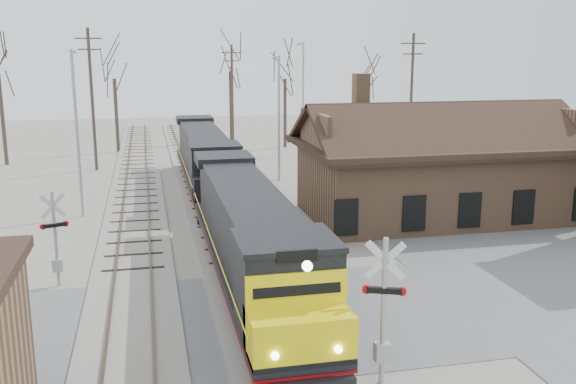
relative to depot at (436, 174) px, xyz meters
The scene contains 19 objects.
ground 17.14m from the depot, 134.97° to the right, with size 140.00×140.00×0.00m, color #9F9A90.
road 17.13m from the depot, 134.97° to the right, with size 60.00×9.00×0.03m, color #5C5C61.
track_main 12.58m from the depot, 165.97° to the left, with size 3.40×90.00×0.24m.
track_siding 16.92m from the depot, 169.70° to the left, with size 3.40×90.00×0.24m.
depot is the anchor object (origin of this frame).
locomotive_lead 15.33m from the depot, 141.48° to the right, with size 2.75×18.46×4.09m.
locomotive_trailing 15.11m from the depot, 142.53° to the left, with size 2.75×18.46×3.87m.
crossbuck_near 19.54m from the depot, 119.28° to the right, with size 1.16×0.52×4.27m.
crossbuck_far 20.61m from the depot, 159.89° to the right, with size 1.06×0.46×3.86m.
streetlight_a 20.02m from the depot, 167.74° to the left, with size 0.25×2.04×9.22m.
streetlight_b 13.68m from the depot, 118.96° to the left, with size 0.25×2.04×8.77m.
streetlight_c 23.83m from the depot, 94.51° to the left, with size 0.25×2.04×9.84m.
utility_pole_a 27.27m from the depot, 136.31° to the left, with size 2.00×0.24×10.80m.
utility_pole_b 33.56m from the depot, 102.01° to the left, with size 2.00×0.24×9.68m.
utility_pole_c 16.44m from the depot, 72.03° to the left, with size 2.00×0.24×10.45m.
tree_b 33.72m from the depot, 123.24° to the left, with size 4.42×4.42×10.84m.
tree_c 34.68m from the depot, 101.87° to the left, with size 4.68×4.68×11.46m.
tree_d 27.96m from the depot, 95.55° to the left, with size 4.34×4.34×10.62m.
tree_e 29.58m from the depot, 78.46° to the left, with size 3.91×3.91×9.58m.
Camera 1 is at (-3.69, -20.51, 9.18)m, focal length 40.00 mm.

